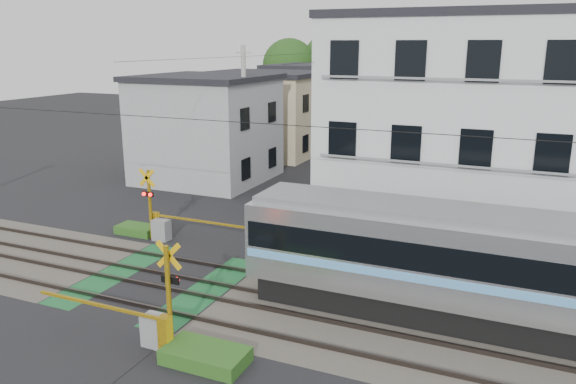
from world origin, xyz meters
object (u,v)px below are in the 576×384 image
at_px(crossing_signal_far, 160,224).
at_px(apartment_block, 456,128).
at_px(crossing_signal_near, 157,324).
at_px(pedestrian, 369,138).

distance_m(crossing_signal_far, apartment_block, 13.14).
distance_m(crossing_signal_near, apartment_block, 14.95).
relative_size(crossing_signal_far, pedestrian, 2.65).
xyz_separation_m(crossing_signal_near, pedestrian, (-2.77, 31.47, 0.18)).
height_order(crossing_signal_far, apartment_block, apartment_block).
distance_m(crossing_signal_far, pedestrian, 24.28).
bearing_deg(crossing_signal_near, apartment_block, 65.78).
bearing_deg(apartment_block, crossing_signal_near, -114.22).
relative_size(crossing_signal_near, apartment_block, 0.46).
bearing_deg(crossing_signal_near, pedestrian, 95.02).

